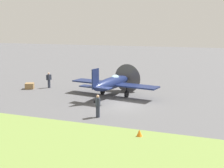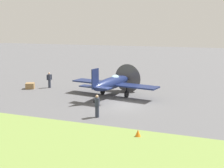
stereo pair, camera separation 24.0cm
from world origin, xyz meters
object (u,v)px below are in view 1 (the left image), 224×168
(ground_crew_chief, at_px, (49,80))
(runway_marker_cone, at_px, (139,133))
(supply_crate, at_px, (30,86))
(airplane_lead, at_px, (113,83))
(ground_crew_mechanic, at_px, (98,106))

(ground_crew_chief, height_order, runway_marker_cone, ground_crew_chief)
(runway_marker_cone, bearing_deg, supply_crate, 146.63)
(airplane_lead, xyz_separation_m, ground_crew_chief, (-8.21, 1.55, -0.45))
(airplane_lead, relative_size, ground_crew_chief, 5.32)
(airplane_lead, height_order, runway_marker_cone, airplane_lead)
(runway_marker_cone, bearing_deg, ground_crew_mechanic, 144.80)
(ground_crew_chief, distance_m, ground_crew_mechanic, 12.87)
(ground_crew_mechanic, distance_m, supply_crate, 13.47)
(ground_crew_chief, relative_size, ground_crew_mechanic, 1.00)
(supply_crate, height_order, runway_marker_cone, supply_crate)
(airplane_lead, bearing_deg, supply_crate, -172.20)
(runway_marker_cone, bearing_deg, airplane_lead, 119.06)
(airplane_lead, distance_m, runway_marker_cone, 11.32)
(ground_crew_chief, distance_m, runway_marker_cone, 17.82)
(ground_crew_mechanic, distance_m, runway_marker_cone, 5.00)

